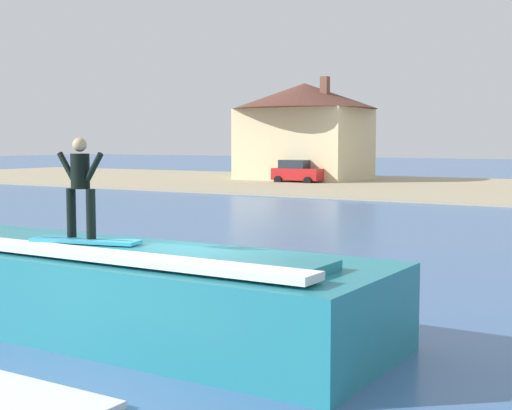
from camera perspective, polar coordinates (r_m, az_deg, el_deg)
The scene contains 6 objects.
ground_plane at distance 12.75m, azimuth -4.81°, elevation -9.86°, with size 260.00×260.00×0.00m, color #3E659B.
wave_crest at distance 12.98m, azimuth -11.07°, elevation -6.36°, with size 9.86×3.17×1.55m.
surfboard at distance 12.75m, azimuth -13.15°, elevation -2.72°, with size 1.99×0.90×0.06m.
surfer at distance 12.79m, azimuth -13.53°, elevation 1.74°, with size 1.04×0.32×1.71m.
car_near_shore at distance 56.18m, azimuth 3.27°, elevation 2.60°, with size 3.93×2.08×1.86m.
house_with_chimney at distance 60.49m, azimuth 3.79°, elevation 6.27°, with size 11.89×11.89×8.37m.
Camera 1 is at (7.36, -9.89, 3.26)m, focal length 51.32 mm.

